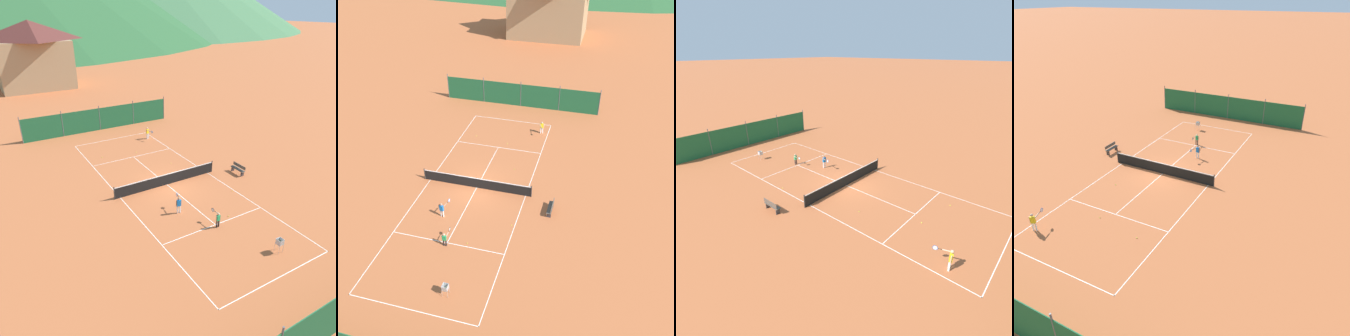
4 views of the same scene
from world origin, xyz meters
TOP-DOWN VIEW (x-y plane):
  - ground_plane at (0.00, 0.00)m, footprint 600.00×600.00m
  - court_line_markings at (0.00, 0.00)m, footprint 8.25×23.85m
  - tennis_net at (0.00, 0.00)m, footprint 9.18×0.08m
  - windscreen_fence_far at (-0.00, 15.50)m, footprint 17.28×0.08m
  - player_near_service at (-1.34, -3.92)m, footprint 0.55×1.01m
  - player_near_baseline at (3.46, 10.04)m, footprint 0.42×1.10m
  - player_far_baseline at (-0.03, -6.61)m, footprint 0.38×0.96m
  - tennis_ball_far_corner at (0.68, 7.20)m, footprint 0.07×0.07m
  - tennis_ball_mid_court at (-2.67, 7.80)m, footprint 0.07×0.07m
  - tennis_ball_by_net_right at (3.87, -3.59)m, footprint 0.07×0.07m
  - tennis_ball_by_net_left at (2.37, 3.28)m, footprint 0.07×0.07m
  - tennis_ball_near_corner at (1.36, -6.10)m, footprint 0.07×0.07m
  - ball_hopper at (1.57, -10.40)m, footprint 0.36×0.36m
  - courtside_bench at (6.34, -1.40)m, footprint 0.36×1.50m
  - alpine_chalet at (-1.82, 42.80)m, footprint 13.00×10.00m

SIDE VIEW (x-z plane):
  - ground_plane at x=0.00m, z-range 0.00..0.00m
  - court_line_markings at x=0.00m, z-range 0.00..0.01m
  - tennis_ball_far_corner at x=0.68m, z-range 0.00..0.07m
  - tennis_ball_mid_court at x=-2.67m, z-range 0.00..0.07m
  - tennis_ball_by_net_right at x=3.87m, z-range 0.00..0.07m
  - tennis_ball_by_net_left at x=2.37m, z-range 0.00..0.07m
  - tennis_ball_near_corner at x=1.36m, z-range 0.00..0.07m
  - courtside_bench at x=6.34m, z-range 0.03..0.87m
  - tennis_net at x=0.00m, z-range -0.03..1.03m
  - player_far_baseline at x=-0.03m, z-range 0.10..1.21m
  - ball_hopper at x=1.57m, z-range 0.21..1.10m
  - player_near_service at x=-1.34m, z-range 0.10..1.36m
  - player_near_baseline at x=3.46m, z-range 0.11..1.39m
  - windscreen_fence_far at x=0.00m, z-range -0.14..2.76m
  - alpine_chalet at x=-1.82m, z-range 0.22..11.42m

